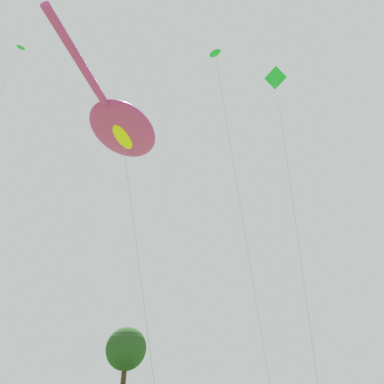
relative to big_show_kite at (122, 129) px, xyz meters
name	(u,v)px	position (x,y,z in m)	size (l,w,h in m)	color
big_show_kite	(122,129)	(0.00, 0.00, 0.00)	(10.13, 10.37, 17.15)	#CC3899
small_kite_streamer_purple	(277,88)	(5.67, -8.88, -0.99)	(2.27, 1.48, 16.92)	green
small_kite_bird_shape	(15,60)	(-7.69, 3.28, 5.50)	(0.66, 4.01, 23.89)	green
small_kite_triangle_green	(217,64)	(2.27, -8.00, -0.31)	(3.15, 1.61, 17.06)	green
tree_oak_right	(126,349)	(17.57, 40.33, -10.31)	(6.74, 6.74, 9.59)	#513823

